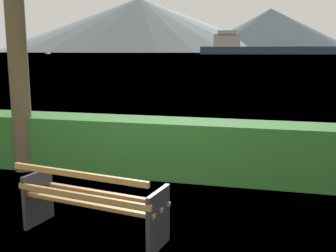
% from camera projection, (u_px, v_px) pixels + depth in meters
% --- Properties ---
extents(ground_plane, '(1400.00, 1400.00, 0.00)m').
position_uv_depth(ground_plane, '(96.00, 234.00, 4.89)').
color(ground_plane, olive).
extents(water_surface, '(620.00, 620.00, 0.00)m').
position_uv_depth(water_surface, '(268.00, 53.00, 299.34)').
color(water_surface, '#7A99A8').
rests_on(water_surface, ground_plane).
extents(park_bench, '(1.84, 0.87, 0.87)m').
position_uv_depth(park_bench, '(92.00, 202.00, 4.76)').
color(park_bench, '#A0703F').
rests_on(park_bench, ground_plane).
extents(hedge_row, '(7.18, 0.82, 0.98)m').
position_uv_depth(hedge_row, '(153.00, 147.00, 7.20)').
color(hedge_row, '#2D6B28').
rests_on(hedge_row, ground_plane).
extents(cargo_ship_large, '(85.52, 22.81, 13.52)m').
position_uv_depth(cargo_ship_large, '(262.00, 48.00, 237.42)').
color(cargo_ship_large, '#2D384C').
rests_on(cargo_ship_large, water_surface).
extents(fishing_boat_near, '(2.78, 5.71, 1.30)m').
position_uv_depth(fishing_boat_near, '(48.00, 53.00, 255.84)').
color(fishing_boat_near, silver).
rests_on(fishing_boat_near, water_surface).
extents(distant_hills, '(861.02, 441.19, 77.55)m').
position_uv_depth(distant_hills, '(297.00, 23.00, 531.44)').
color(distant_hills, gray).
rests_on(distant_hills, ground_plane).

